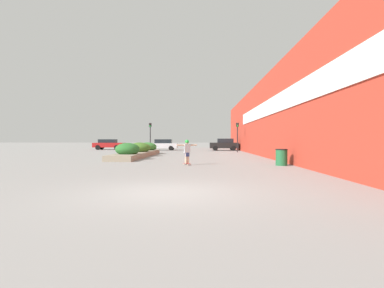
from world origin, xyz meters
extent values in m
plane|color=gray|center=(0.00, 0.00, 0.00)|extent=(300.00, 300.00, 0.00)
cube|color=#B23323|center=(6.40, 20.63, 3.30)|extent=(0.60, 47.88, 6.60)
cube|color=white|center=(6.06, 12.85, 3.88)|extent=(0.06, 31.40, 1.19)
cube|color=gray|center=(-4.47, 17.53, 0.20)|extent=(1.87, 13.05, 0.39)
ellipsoid|color=#286028|center=(-4.37, 13.48, 0.74)|extent=(1.78, 1.47, 0.93)
ellipsoid|color=#3D6623|center=(-4.37, 17.71, 0.74)|extent=(1.89, 1.74, 0.92)
ellipsoid|color=#33702D|center=(-4.43, 21.83, 0.73)|extent=(1.82, 1.87, 0.90)
cube|color=maroon|center=(0.17, 8.86, 0.09)|extent=(0.50, 0.68, 0.01)
cylinder|color=beige|center=(-0.02, 9.02, 0.03)|extent=(0.07, 0.07, 0.05)
cylinder|color=beige|center=(0.12, 9.10, 0.03)|extent=(0.07, 0.07, 0.05)
cylinder|color=beige|center=(0.21, 8.62, 0.03)|extent=(0.07, 0.07, 0.05)
cylinder|color=beige|center=(0.36, 8.70, 0.03)|extent=(0.07, 0.07, 0.05)
cylinder|color=tan|center=(0.11, 8.82, 0.40)|extent=(0.15, 0.15, 0.61)
cylinder|color=tan|center=(0.23, 8.90, 0.40)|extent=(0.15, 0.15, 0.61)
cube|color=navy|center=(0.17, 8.86, 0.59)|extent=(0.28, 0.27, 0.22)
cube|color=#B2B2B7|center=(0.17, 8.86, 0.94)|extent=(0.39, 0.32, 0.48)
cylinder|color=tan|center=(-0.18, 8.66, 1.13)|extent=(0.43, 0.29, 0.08)
cylinder|color=tan|center=(0.52, 9.06, 1.13)|extent=(0.43, 0.29, 0.08)
sphere|color=tan|center=(0.17, 8.86, 1.28)|extent=(0.20, 0.20, 0.20)
sphere|color=green|center=(0.17, 8.86, 1.32)|extent=(0.23, 0.23, 0.23)
cylinder|color=#1E5B33|center=(5.42, 8.70, 0.43)|extent=(0.63, 0.63, 0.87)
cylinder|color=black|center=(5.42, 8.70, 0.89)|extent=(0.66, 0.66, 0.05)
cube|color=maroon|center=(-12.43, 34.94, 0.67)|extent=(4.35, 1.77, 0.66)
cube|color=black|center=(-12.61, 34.94, 1.26)|extent=(2.39, 1.56, 0.50)
cylinder|color=black|center=(-11.09, 35.79, 0.34)|extent=(0.69, 0.22, 0.69)
cylinder|color=black|center=(-11.09, 34.10, 0.34)|extent=(0.69, 0.22, 0.69)
cylinder|color=black|center=(-13.78, 35.79, 0.34)|extent=(0.69, 0.22, 0.69)
cylinder|color=black|center=(-13.78, 34.10, 0.34)|extent=(0.69, 0.22, 0.69)
cube|color=#BCBCC1|center=(-4.42, 33.07, 0.64)|extent=(4.12, 1.74, 0.65)
cube|color=black|center=(-4.26, 33.07, 1.23)|extent=(2.27, 1.53, 0.54)
cylinder|color=black|center=(-5.70, 32.24, 0.31)|extent=(0.62, 0.22, 0.62)
cylinder|color=black|center=(-5.70, 33.89, 0.31)|extent=(0.62, 0.22, 0.62)
cylinder|color=black|center=(-3.14, 32.24, 0.31)|extent=(0.62, 0.22, 0.62)
cylinder|color=black|center=(-3.14, 33.89, 0.31)|extent=(0.62, 0.22, 0.62)
cube|color=black|center=(4.00, 32.24, 0.69)|extent=(3.81, 1.85, 0.73)
cube|color=black|center=(4.15, 32.24, 1.32)|extent=(2.09, 1.62, 0.54)
cylinder|color=black|center=(2.82, 31.36, 0.32)|extent=(0.64, 0.22, 0.64)
cylinder|color=black|center=(2.82, 33.11, 0.32)|extent=(0.64, 0.22, 0.64)
cylinder|color=black|center=(5.18, 31.36, 0.32)|extent=(0.64, 0.22, 0.64)
cylinder|color=black|center=(5.18, 33.11, 0.32)|extent=(0.64, 0.22, 0.64)
cube|color=silver|center=(14.34, 32.83, 0.61)|extent=(4.45, 1.73, 0.58)
cube|color=black|center=(14.51, 32.83, 1.16)|extent=(2.45, 1.53, 0.54)
cylinder|color=black|center=(12.95, 32.01, 0.32)|extent=(0.63, 0.22, 0.63)
cylinder|color=black|center=(12.95, 33.66, 0.32)|extent=(0.63, 0.22, 0.63)
cylinder|color=black|center=(15.72, 32.01, 0.32)|extent=(0.63, 0.22, 0.63)
cylinder|color=black|center=(15.72, 33.66, 0.32)|extent=(0.63, 0.22, 0.63)
cylinder|color=black|center=(-5.14, 27.55, 1.50)|extent=(0.11, 0.11, 2.99)
cube|color=black|center=(-5.14, 27.55, 3.22)|extent=(0.28, 0.20, 0.45)
sphere|color=#2D2823|center=(-5.14, 27.43, 3.37)|extent=(0.15, 0.15, 0.15)
sphere|color=#2D2823|center=(-5.14, 27.43, 3.22)|extent=(0.15, 0.15, 0.15)
sphere|color=green|center=(-5.14, 27.43, 3.07)|extent=(0.15, 0.15, 0.15)
cylinder|color=black|center=(5.13, 26.66, 1.47)|extent=(0.11, 0.11, 2.95)
cube|color=black|center=(5.13, 26.66, 3.17)|extent=(0.28, 0.20, 0.45)
sphere|color=#2D2823|center=(5.13, 26.54, 3.32)|extent=(0.15, 0.15, 0.15)
sphere|color=#2D2823|center=(5.13, 26.54, 3.17)|extent=(0.15, 0.15, 0.15)
sphere|color=green|center=(5.13, 26.54, 3.02)|extent=(0.15, 0.15, 0.15)
camera|label=1|loc=(0.99, -7.98, 1.42)|focal=28.00mm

